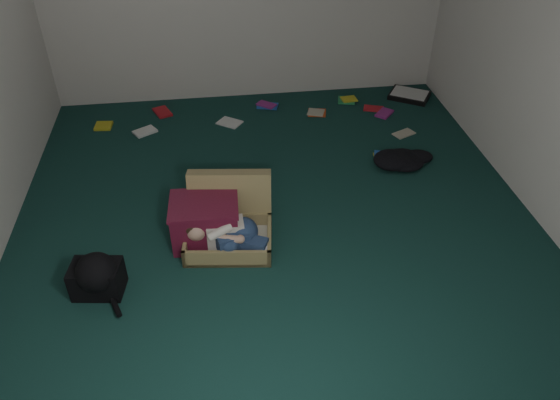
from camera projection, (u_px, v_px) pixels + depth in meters
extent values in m
plane|color=#123530|center=(277.00, 225.00, 4.18)|extent=(4.50, 4.50, 0.00)
plane|color=white|center=(376.00, 367.00, 1.62)|extent=(4.50, 0.00, 4.50)
cube|color=#998854|center=(229.00, 239.00, 3.94)|extent=(0.67, 0.52, 0.14)
cube|color=silver|center=(229.00, 243.00, 3.96)|extent=(0.61, 0.46, 0.02)
cube|color=#998854|center=(230.00, 199.00, 4.08)|extent=(0.64, 0.27, 0.45)
cube|color=silver|center=(225.00, 232.00, 3.88)|extent=(0.27, 0.15, 0.19)
sphere|color=tan|center=(196.00, 229.00, 3.82)|extent=(0.17, 0.17, 0.17)
ellipsoid|color=black|center=(192.00, 221.00, 3.84)|extent=(0.22, 0.23, 0.19)
ellipsoid|color=navy|center=(244.00, 231.00, 3.88)|extent=(0.20, 0.23, 0.19)
cube|color=navy|center=(233.00, 241.00, 3.81)|extent=(0.25, 0.17, 0.12)
cube|color=navy|center=(252.00, 245.00, 3.82)|extent=(0.24, 0.19, 0.10)
sphere|color=white|center=(264.00, 244.00, 3.85)|extent=(0.10, 0.10, 0.10)
sphere|color=white|center=(264.00, 251.00, 3.81)|extent=(0.09, 0.09, 0.09)
cylinder|color=tan|center=(230.00, 239.00, 3.76)|extent=(0.17, 0.07, 0.06)
cube|color=maroon|center=(205.00, 223.00, 3.96)|extent=(0.48, 0.38, 0.31)
cube|color=maroon|center=(203.00, 204.00, 3.85)|extent=(0.50, 0.40, 0.02)
cube|color=black|center=(409.00, 95.00, 5.89)|extent=(0.51, 0.47, 0.05)
cube|color=white|center=(410.00, 93.00, 5.87)|extent=(0.45, 0.42, 0.01)
cube|color=gold|center=(104.00, 126.00, 5.39)|extent=(0.18, 0.13, 0.02)
cube|color=red|center=(162.00, 112.00, 5.62)|extent=(0.22, 0.21, 0.02)
cube|color=white|center=(230.00, 122.00, 5.45)|extent=(0.18, 0.21, 0.02)
cube|color=blue|center=(268.00, 106.00, 5.73)|extent=(0.19, 0.21, 0.02)
cube|color=#D04518|center=(317.00, 112.00, 5.62)|extent=(0.22, 0.21, 0.02)
cube|color=#268E4D|center=(346.00, 101.00, 5.83)|extent=(0.19, 0.15, 0.02)
cube|color=#962580|center=(384.00, 114.00, 5.60)|extent=(0.22, 0.22, 0.02)
cube|color=beige|center=(404.00, 133.00, 5.28)|extent=(0.17, 0.20, 0.02)
cube|color=gold|center=(384.00, 158.00, 4.92)|extent=(0.20, 0.22, 0.02)
cube|color=red|center=(374.00, 109.00, 5.68)|extent=(0.22, 0.20, 0.02)
cube|color=white|center=(145.00, 132.00, 5.30)|extent=(0.20, 0.16, 0.02)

